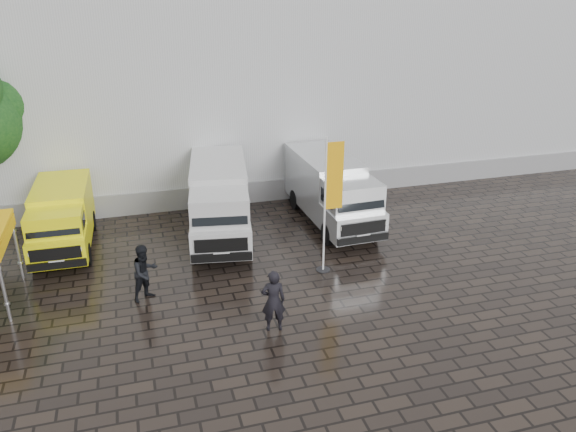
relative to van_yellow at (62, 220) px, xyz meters
name	(u,v)px	position (x,y,z in m)	size (l,w,h in m)	color
ground	(312,281)	(8.37, -5.14, -1.19)	(120.00, 120.00, 0.00)	black
exhibition_hall	(259,50)	(10.37, 10.86, 4.81)	(44.00, 16.00, 12.00)	silver
hall_plinth	(300,187)	(10.37, 2.81, -0.69)	(44.00, 0.15, 1.00)	gray
van_yellow	(62,220)	(0.00, 0.00, 0.00)	(1.98, 5.15, 2.38)	#FFF90D
van_white	(220,203)	(5.99, -0.44, 0.24)	(2.19, 6.57, 2.85)	silver
van_silver	(331,192)	(10.75, -0.44, 0.19)	(2.13, 6.38, 2.76)	silver
flagpole	(330,198)	(9.18, -4.47, 1.56)	(0.88, 0.50, 4.93)	black
wheelie_bin	(352,185)	(12.90, 2.38, -0.68)	(0.61, 0.61, 1.01)	black
person_front	(273,301)	(6.34, -7.55, -0.21)	(0.72, 0.47, 1.96)	black
person_tent	(145,272)	(2.82, -4.69, -0.23)	(0.93, 0.72, 1.91)	black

